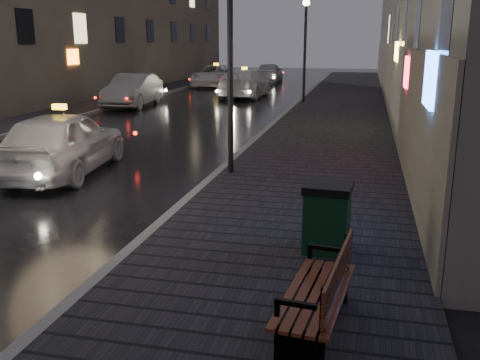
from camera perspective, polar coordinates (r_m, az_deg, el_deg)
The scene contains 15 objects.
ground at distance 9.17m, azimuth -22.02°, elevation -8.32°, with size 120.00×120.00×0.00m, color black.
sidewalk at distance 28.05m, azimuth 10.73°, elevation 7.67°, with size 4.60×58.00×0.15m, color black.
curb at distance 28.25m, azimuth 5.82°, elevation 7.90°, with size 0.20×58.00×0.15m, color slate.
sidewalk_far at distance 31.23m, azimuth -13.27°, elevation 8.24°, with size 2.40×58.00×0.15m, color black.
curb_far at distance 30.68m, azimuth -11.07°, elevation 8.24°, with size 0.20×58.00×0.15m, color slate.
building_far_c at distance 49.49m, azimuth -9.33°, elevation 17.01°, with size 6.00×22.00×11.00m, color #6B6051.
lamp_near at distance 13.22m, azimuth -1.06°, elevation 15.04°, with size 0.36×0.36×5.28m.
lamp_far at distance 29.00m, azimuth 6.97°, elevation 14.80°, with size 0.36×0.36×5.28m.
bench at distance 6.30m, azimuth 8.76°, elevation -11.80°, with size 0.85×1.94×0.96m.
trash_bin at distance 8.59m, azimuth 9.28°, elevation -3.89°, with size 0.77×0.77×1.10m.
taxi_near at distance 14.65m, azimuth -18.42°, elevation 3.86°, with size 2.00×4.96×1.69m, color silver.
car_left_mid at distance 28.92m, azimuth -11.33°, elevation 9.36°, with size 1.77×5.07×1.67m, color gray.
taxi_mid at distance 32.77m, azimuth 0.48°, elevation 10.26°, with size 2.35×5.79×1.68m, color white.
taxi_far at distance 40.72m, azimuth -2.55°, elevation 11.06°, with size 2.61×5.65×1.57m, color silver.
car_far at distance 44.15m, azimuth 3.15°, elevation 11.37°, with size 1.91×4.74×1.61m, color #A8A9B0.
Camera 1 is at (5.09, -6.82, 3.43)m, focal length 40.00 mm.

